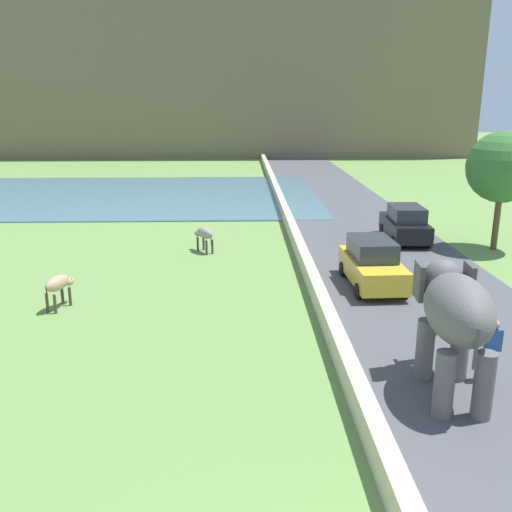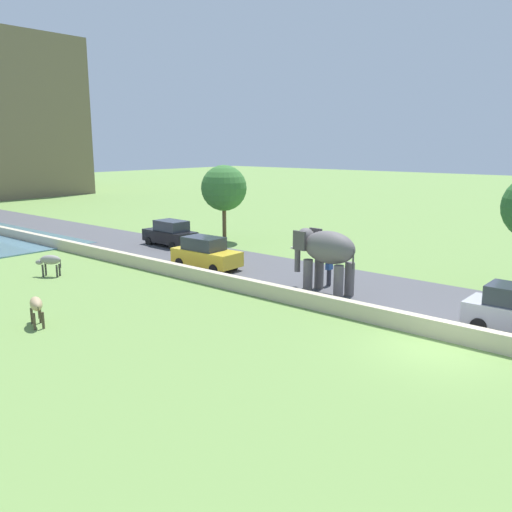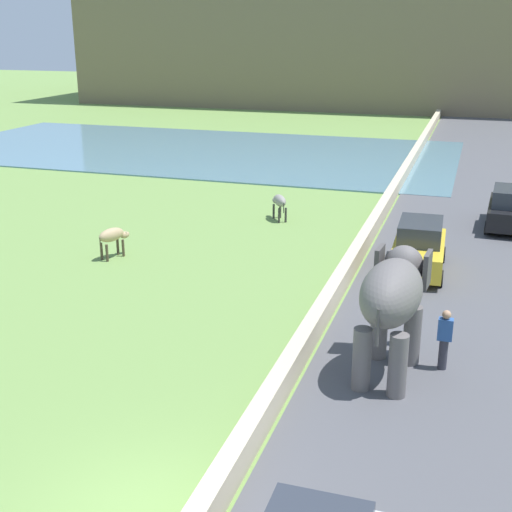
{
  "view_description": "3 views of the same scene",
  "coord_description": "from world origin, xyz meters",
  "px_view_note": "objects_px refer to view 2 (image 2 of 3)",
  "views": [
    {
      "loc": [
        -1.44,
        -5.07,
        6.79
      ],
      "look_at": [
        -0.94,
        12.23,
        1.87
      ],
      "focal_mm": 39.12,
      "sensor_mm": 36.0,
      "label": 1
    },
    {
      "loc": [
        -16.98,
        -6.47,
        6.86
      ],
      "look_at": [
        2.15,
        9.74,
        1.59
      ],
      "focal_mm": 37.55,
      "sensor_mm": 36.0,
      "label": 2
    },
    {
      "loc": [
        5.02,
        -8.83,
        8.18
      ],
      "look_at": [
        -1.06,
        9.95,
        1.57
      ],
      "focal_mm": 48.17,
      "sensor_mm": 36.0,
      "label": 3
    }
  ],
  "objects_px": {
    "cow_tan": "(36,305)",
    "car_black": "(170,233)",
    "cow_grey": "(50,261)",
    "person_beside_elephant": "(329,269)",
    "elephant": "(325,251)",
    "car_yellow": "(206,253)"
  },
  "relations": [
    {
      "from": "person_beside_elephant",
      "to": "elephant",
      "type": "bearing_deg",
      "value": -156.02
    },
    {
      "from": "cow_grey",
      "to": "person_beside_elephant",
      "type": "bearing_deg",
      "value": -57.69
    },
    {
      "from": "car_black",
      "to": "elephant",
      "type": "bearing_deg",
      "value": -102.21
    },
    {
      "from": "car_yellow",
      "to": "cow_grey",
      "type": "distance_m",
      "value": 8.23
    },
    {
      "from": "car_black",
      "to": "car_yellow",
      "type": "xyz_separation_m",
      "value": [
        -3.15,
        -6.64,
        0.0
      ]
    },
    {
      "from": "car_yellow",
      "to": "cow_tan",
      "type": "relative_size",
      "value": 2.87
    },
    {
      "from": "cow_tan",
      "to": "cow_grey",
      "type": "distance_m",
      "value": 8.22
    },
    {
      "from": "cow_tan",
      "to": "car_black",
      "type": "bearing_deg",
      "value": 31.28
    },
    {
      "from": "person_beside_elephant",
      "to": "car_yellow",
      "type": "distance_m",
      "value": 7.37
    },
    {
      "from": "person_beside_elephant",
      "to": "cow_tan",
      "type": "distance_m",
      "value": 13.31
    },
    {
      "from": "cow_tan",
      "to": "person_beside_elephant",
      "type": "bearing_deg",
      "value": -23.74
    },
    {
      "from": "car_black",
      "to": "car_yellow",
      "type": "bearing_deg",
      "value": -115.39
    },
    {
      "from": "person_beside_elephant",
      "to": "cow_grey",
      "type": "relative_size",
      "value": 1.22
    },
    {
      "from": "elephant",
      "to": "cow_grey",
      "type": "distance_m",
      "value": 14.47
    },
    {
      "from": "car_black",
      "to": "cow_tan",
      "type": "distance_m",
      "value": 16.44
    },
    {
      "from": "elephant",
      "to": "cow_tan",
      "type": "distance_m",
      "value": 12.48
    },
    {
      "from": "car_yellow",
      "to": "cow_grey",
      "type": "relative_size",
      "value": 3.04
    },
    {
      "from": "car_yellow",
      "to": "cow_grey",
      "type": "bearing_deg",
      "value": 142.19
    },
    {
      "from": "cow_grey",
      "to": "car_yellow",
      "type": "bearing_deg",
      "value": -37.81
    },
    {
      "from": "car_black",
      "to": "cow_tan",
      "type": "xyz_separation_m",
      "value": [
        -14.05,
        -8.54,
        -0.06
      ]
    },
    {
      "from": "elephant",
      "to": "person_beside_elephant",
      "type": "height_order",
      "value": "elephant"
    },
    {
      "from": "cow_tan",
      "to": "elephant",
      "type": "bearing_deg",
      "value": -28.45
    }
  ]
}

